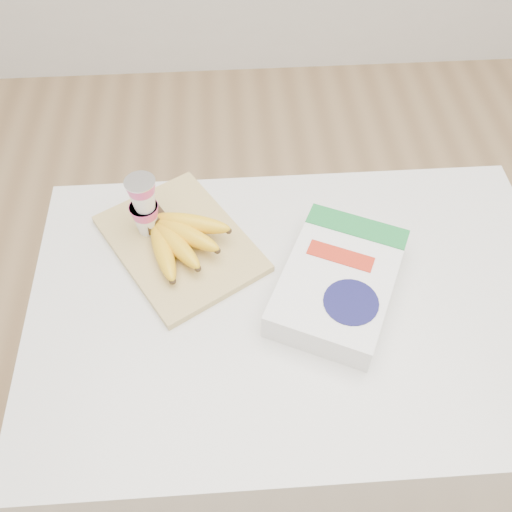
{
  "coord_description": "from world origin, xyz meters",
  "views": [
    {
      "loc": [
        -0.13,
        -0.62,
        1.75
      ],
      "look_at": [
        -0.08,
        0.09,
        0.84
      ],
      "focal_mm": 40.0,
      "sensor_mm": 36.0,
      "label": 1
    }
  ],
  "objects": [
    {
      "name": "room",
      "position": [
        0.0,
        0.0,
        1.35
      ],
      "size": [
        4.0,
        4.0,
        4.0
      ],
      "color": "tan",
      "rests_on": "ground"
    },
    {
      "name": "table",
      "position": [
        0.0,
        0.0,
        0.4
      ],
      "size": [
        1.07,
        0.71,
        0.8
      ],
      "primitive_type": "cube",
      "color": "silver",
      "rests_on": "ground"
    },
    {
      "name": "cereal_box",
      "position": [
        0.08,
        0.02,
        0.84
      ],
      "size": [
        0.32,
        0.36,
        0.07
      ],
      "rotation": [
        0.0,
        0.0,
        -0.44
      ],
      "color": "white",
      "rests_on": "table"
    },
    {
      "name": "bananas",
      "position": [
        -0.24,
        0.14,
        0.85
      ],
      "size": [
        0.2,
        0.2,
        0.07
      ],
      "color": "#382816",
      "rests_on": "cutting_board"
    },
    {
      "name": "cutting_board",
      "position": [
        -0.24,
        0.16,
        0.81
      ],
      "size": [
        0.39,
        0.42,
        0.02
      ],
      "primitive_type": "cube",
      "rotation": [
        0.0,
        0.0,
        0.54
      ],
      "color": "tan",
      "rests_on": "table"
    },
    {
      "name": "yogurt_stack",
      "position": [
        -0.3,
        0.19,
        0.9
      ],
      "size": [
        0.07,
        0.06,
        0.15
      ],
      "color": "white",
      "rests_on": "cutting_board"
    }
  ]
}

